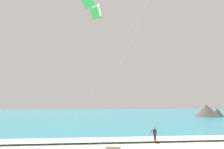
# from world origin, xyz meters

# --- Properties ---
(sea) EXTENTS (200.00, 120.00, 0.20)m
(sea) POSITION_xyz_m (0.00, 72.85, 0.10)
(sea) COLOR teal
(sea) RESTS_ON ground
(surf_foam) EXTENTS (200.00, 3.02, 0.04)m
(surf_foam) POSITION_xyz_m (0.00, 13.85, 0.22)
(surf_foam) COLOR white
(surf_foam) RESTS_ON sea
(surfboard) EXTENTS (1.00, 1.45, 0.09)m
(surfboard) POSITION_xyz_m (-2.13, 12.82, 0.03)
(surfboard) COLOR #E04C38
(surfboard) RESTS_ON ground
(kitesurfer) EXTENTS (0.66, 0.66, 1.69)m
(kitesurfer) POSITION_xyz_m (-2.14, 12.84, 0.94)
(kitesurfer) COLOR #232328
(kitesurfer) RESTS_ON ground
(headland_right) EXTENTS (9.51, 11.19, 3.93)m
(headland_right) POSITION_xyz_m (27.82, 52.69, 1.88)
(headland_right) COLOR #56514C
(headland_right) RESTS_ON ground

